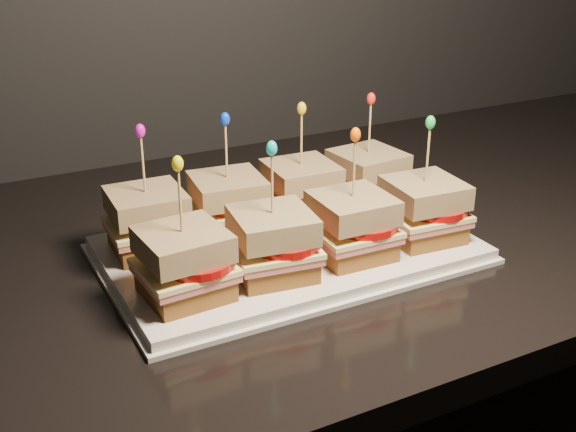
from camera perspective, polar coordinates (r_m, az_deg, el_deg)
name	(u,v)px	position (r m, az deg, el deg)	size (l,w,h in m)	color
granite_slab	(127,277)	(0.92, -12.59, -4.75)	(2.59, 0.75, 0.04)	black
platter	(288,250)	(0.91, 0.00, -2.67)	(0.44, 0.27, 0.02)	white
platter_rim	(288,254)	(0.91, 0.00, -3.01)	(0.45, 0.29, 0.01)	white
sandwich_0_bread_bot	(149,241)	(0.90, -10.89, -1.92)	(0.08, 0.08, 0.02)	#582F0D
sandwich_0_ham	(148,229)	(0.89, -10.97, -1.00)	(0.09, 0.09, 0.01)	#C16361
sandwich_0_cheese	(148,224)	(0.89, -11.00, -0.59)	(0.09, 0.09, 0.01)	#FFED98
sandwich_0_tomato	(159,218)	(0.88, -10.18, -0.14)	(0.08, 0.08, 0.01)	#AB0D0B
sandwich_0_bread_top	(146,203)	(0.88, -11.14, 1.00)	(0.09, 0.09, 0.03)	#562F14
sandwich_0_pick	(143,168)	(0.86, -11.37, 3.75)	(0.00, 0.00, 0.09)	tan
sandwich_0_frill	(140,131)	(0.85, -11.61, 6.61)	(0.01, 0.01, 0.02)	#C70FAB
sandwich_1_bread_bot	(229,224)	(0.93, -4.70, -0.64)	(0.08, 0.08, 0.02)	#582F0D
sandwich_1_ham	(228,213)	(0.92, -4.73, 0.25)	(0.09, 0.09, 0.01)	#C16361
sandwich_1_cheese	(228,208)	(0.92, -4.75, 0.65)	(0.09, 0.09, 0.01)	#FFED98
sandwich_1_tomato	(239,202)	(0.92, -3.92, 1.09)	(0.08, 0.08, 0.01)	#AB0D0B
sandwich_1_bread_top	(228,188)	(0.91, -4.80, 2.20)	(0.09, 0.09, 0.03)	#562F14
sandwich_1_pick	(226,154)	(0.89, -4.90, 4.87)	(0.00, 0.00, 0.09)	tan
sandwich_1_frill	(225,119)	(0.88, -5.00, 7.64)	(0.01, 0.01, 0.02)	#0A38D9
sandwich_2_bread_bot	(301,209)	(0.97, 1.02, 0.54)	(0.08, 0.08, 0.02)	#582F0D
sandwich_2_ham	(301,198)	(0.96, 1.03, 1.40)	(0.09, 0.09, 0.01)	#C16361
sandwich_2_cheese	(301,194)	(0.96, 1.03, 1.79)	(0.09, 0.09, 0.01)	#FFED98
sandwich_2_tomato	(311,188)	(0.96, 1.84, 2.21)	(0.08, 0.08, 0.01)	#AB0D0B
sandwich_2_bread_top	(301,175)	(0.95, 1.04, 3.28)	(0.09, 0.09, 0.03)	#562F14
sandwich_2_pick	(301,142)	(0.94, 1.06, 5.85)	(0.00, 0.00, 0.09)	tan
sandwich_2_frill	(302,108)	(0.92, 1.09, 8.50)	(0.01, 0.01, 0.02)	yellow
sandwich_3_bread_bot	(367,196)	(1.02, 6.23, 1.61)	(0.08, 0.08, 0.02)	#582F0D
sandwich_3_ham	(367,185)	(1.02, 6.26, 2.44)	(0.09, 0.09, 0.01)	#C16361
sandwich_3_cheese	(367,181)	(1.01, 6.28, 2.81)	(0.09, 0.09, 0.01)	#FFED98
sandwich_3_tomato	(377,175)	(1.01, 7.06, 3.20)	(0.08, 0.08, 0.01)	#AB0D0B
sandwich_3_bread_top	(368,162)	(1.00, 6.35, 4.23)	(0.09, 0.09, 0.03)	#562F14
sandwich_3_pick	(370,131)	(0.99, 6.46, 6.67)	(0.00, 0.00, 0.09)	tan
sandwich_3_frill	(371,99)	(0.98, 6.58, 9.19)	(0.01, 0.01, 0.02)	red
sandwich_4_bread_bot	(185,285)	(0.79, -8.10, -5.45)	(0.08, 0.08, 0.02)	#582F0D
sandwich_4_ham	(185,272)	(0.78, -8.17, -4.44)	(0.09, 0.09, 0.01)	#C16361
sandwich_4_cheese	(184,267)	(0.78, -8.20, -3.98)	(0.09, 0.09, 0.01)	#FFED98
sandwich_4_tomato	(197,260)	(0.77, -7.24, -3.49)	(0.08, 0.08, 0.01)	#AB0D0B
sandwich_4_bread_top	(183,244)	(0.77, -8.31, -2.21)	(0.09, 0.09, 0.03)	#562F14
sandwich_4_pick	(180,205)	(0.75, -8.51, 0.87)	(0.00, 0.00, 0.09)	tan
sandwich_4_frill	(178,164)	(0.73, -8.72, 4.12)	(0.01, 0.01, 0.02)	yellow
sandwich_5_bread_bot	(273,264)	(0.82, -1.21, -3.85)	(0.08, 0.08, 0.02)	#582F0D
sandwich_5_ham	(273,252)	(0.82, -1.22, -2.87)	(0.09, 0.09, 0.01)	#C16361
sandwich_5_cheese	(273,247)	(0.81, -1.22, -2.43)	(0.09, 0.09, 0.01)	#FFED98
sandwich_5_tomato	(285,240)	(0.81, -0.28, -1.95)	(0.08, 0.08, 0.01)	#AB0D0B
sandwich_5_bread_top	(272,225)	(0.80, -1.24, -0.72)	(0.09, 0.09, 0.03)	#562F14
sandwich_5_pick	(272,188)	(0.79, -1.27, 2.26)	(0.00, 0.00, 0.09)	tan
sandwich_5_frill	(272,148)	(0.77, -1.29, 5.38)	(0.01, 0.01, 0.02)	#11B4B3
sandwich_6_bread_bot	(351,246)	(0.87, 5.01, -2.36)	(0.08, 0.08, 0.02)	#582F0D
sandwich_6_ham	(352,234)	(0.86, 5.05, -1.42)	(0.09, 0.09, 0.01)	#C16361
sandwich_6_cheese	(352,229)	(0.86, 5.07, -0.99)	(0.09, 0.09, 0.01)	#FFED98
sandwich_6_tomato	(363,223)	(0.86, 5.97, -0.53)	(0.08, 0.08, 0.01)	#AB0D0B
sandwich_6_bread_top	(353,208)	(0.85, 5.13, 0.64)	(0.09, 0.09, 0.03)	#562F14
sandwich_6_pick	(354,172)	(0.83, 5.24, 3.47)	(0.00, 0.00, 0.09)	tan
sandwich_6_frill	(355,135)	(0.82, 5.35, 6.42)	(0.01, 0.01, 0.02)	#F66209
sandwich_7_bread_bot	(422,229)	(0.93, 10.53, -1.00)	(0.08, 0.08, 0.02)	#582F0D
sandwich_7_ham	(423,217)	(0.92, 10.60, -0.11)	(0.09, 0.09, 0.01)	#C16361
sandwich_7_cheese	(423,212)	(0.92, 10.63, 0.29)	(0.09, 0.09, 0.01)	#FFED98
sandwich_7_tomato	(434,207)	(0.92, 11.48, 0.72)	(0.08, 0.08, 0.01)	#AB0D0B
sandwich_7_bread_top	(425,193)	(0.91, 10.75, 1.84)	(0.09, 0.09, 0.03)	#562F14
sandwich_7_pick	(428,158)	(0.89, 10.97, 4.50)	(0.00, 0.00, 0.09)	tan
sandwich_7_frill	(430,122)	(0.88, 11.19, 7.27)	(0.01, 0.01, 0.02)	green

